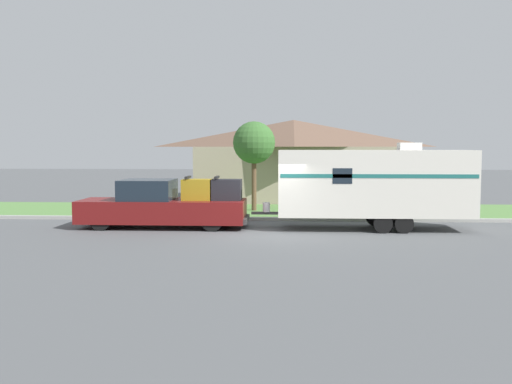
{
  "coord_description": "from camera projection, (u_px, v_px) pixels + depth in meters",
  "views": [
    {
      "loc": [
        0.56,
        -20.28,
        3.11
      ],
      "look_at": [
        -0.63,
        1.41,
        1.4
      ],
      "focal_mm": 40.0,
      "sensor_mm": 36.0,
      "label": 1
    }
  ],
  "objects": [
    {
      "name": "travel_trailer",
      "position": [
        374.0,
        183.0,
        21.52
      ],
      "size": [
        8.24,
        2.26,
        3.28
      ],
      "color": "black",
      "rests_on": "ground_plane"
    },
    {
      "name": "curb_strip",
      "position": [
        274.0,
        219.0,
        24.19
      ],
      "size": [
        80.0,
        0.3,
        0.14
      ],
      "color": "#999993",
      "rests_on": "ground_plane"
    },
    {
      "name": "mailbox",
      "position": [
        156.0,
        196.0,
        25.0
      ],
      "size": [
        0.48,
        0.2,
        1.28
      ],
      "color": "brown",
      "rests_on": "ground_plane"
    },
    {
      "name": "house_across_street",
      "position": [
        293.0,
        159.0,
        33.57
      ],
      "size": [
        11.83,
        6.57,
        4.71
      ],
      "color": "gray",
      "rests_on": "ground_plane"
    },
    {
      "name": "lawn_strip",
      "position": [
        275.0,
        211.0,
        27.83
      ],
      "size": [
        80.0,
        7.0,
        0.03
      ],
      "color": "#568442",
      "rests_on": "ground_plane"
    },
    {
      "name": "ground_plane",
      "position": [
        271.0,
        234.0,
        20.46
      ],
      "size": [
        120.0,
        120.0,
        0.0
      ],
      "primitive_type": "plane",
      "color": "#515456"
    },
    {
      "name": "pickup_truck",
      "position": [
        165.0,
        205.0,
        22.03
      ],
      "size": [
        6.5,
        2.07,
        2.0
      ],
      "color": "black",
      "rests_on": "ground_plane"
    },
    {
      "name": "tree_in_yard",
      "position": [
        254.0,
        143.0,
        27.62
      ],
      "size": [
        2.05,
        2.05,
        4.36
      ],
      "color": "brown",
      "rests_on": "ground_plane"
    }
  ]
}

